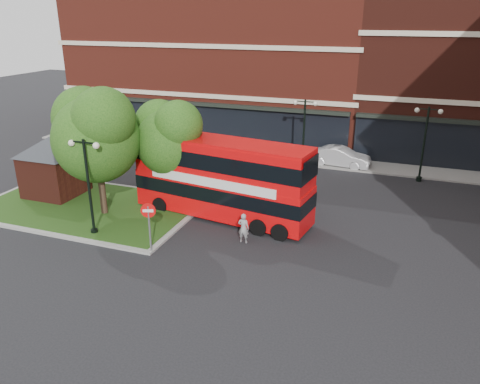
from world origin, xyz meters
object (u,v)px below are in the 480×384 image
at_px(car_silver, 281,157).
at_px(car_white, 340,157).
at_px(bus, 221,174).
at_px(woman, 243,228).

xyz_separation_m(car_silver, car_white, (4.06, 1.50, 0.04)).
distance_m(car_silver, car_white, 4.33).
relative_size(bus, car_white, 2.36).
bearing_deg(car_white, car_silver, 116.06).
bearing_deg(bus, car_white, 75.97).
bearing_deg(woman, bus, -49.26).
bearing_deg(car_silver, bus, 176.18).
bearing_deg(car_white, bus, 163.31).
distance_m(bus, woman, 3.78).
bearing_deg(woman, car_white, -100.01).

